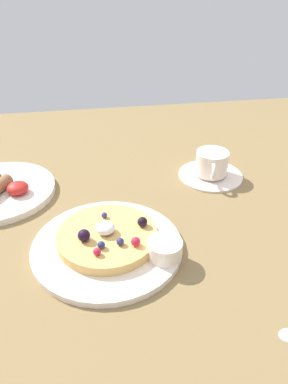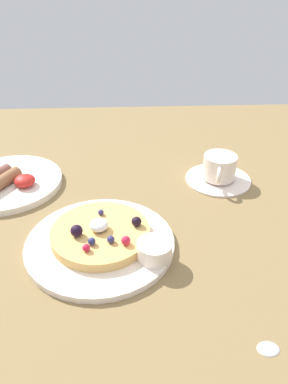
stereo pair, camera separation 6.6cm
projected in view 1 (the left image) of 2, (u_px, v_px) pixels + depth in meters
ground_plane at (142, 216)px, 71.13cm from camera, size 173.51×115.46×3.00cm
pancake_plate at (107, 246)px, 60.56cm from camera, size 24.88×24.88×1.10cm
pancake_with_berries at (107, 236)px, 60.32cm from camera, size 16.60×16.60×3.69cm
syrup_ramekin at (165, 249)px, 56.95cm from camera, size 5.52×5.52×2.89cm
coffee_saucer at (210, 175)px, 80.89cm from camera, size 14.08×14.08×0.81cm
coffee_cup at (212, 163)px, 79.09cm from camera, size 7.01×9.73×5.13cm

